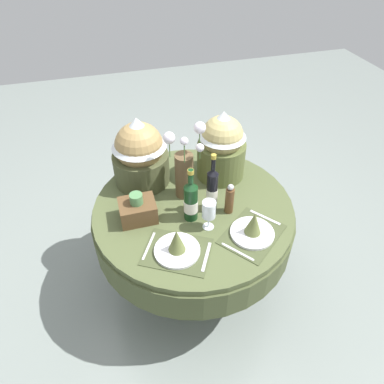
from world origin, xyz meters
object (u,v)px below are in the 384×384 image
place_setting_left (177,246)px  place_setting_right (253,228)px  gift_tub_back_right (222,143)px  dining_table (193,222)px  flower_vase (185,169)px  wine_glass_right (209,210)px  woven_basket_side_left (138,210)px  wine_bottle_left (191,201)px  pepper_mill (229,199)px  gift_tub_back_left (140,150)px  wine_bottle_rear (212,190)px

place_setting_left → place_setting_right: 0.42m
place_setting_right → gift_tub_back_right: 0.59m
dining_table → flower_vase: (-0.02, 0.11, 0.34)m
wine_glass_right → woven_basket_side_left: (-0.36, 0.17, -0.06)m
wine_bottle_left → pepper_mill: bearing=-2.7°
dining_table → flower_vase: size_ratio=2.53×
gift_tub_back_left → woven_basket_side_left: (-0.08, -0.34, -0.17)m
place_setting_right → wine_bottle_rear: 0.31m
wine_glass_right → woven_basket_side_left: 0.41m
dining_table → gift_tub_back_left: 0.55m
flower_vase → woven_basket_side_left: 0.36m
dining_table → place_setting_left: place_setting_left is taller
place_setting_right → wine_bottle_left: (-0.29, 0.22, 0.08)m
gift_tub_back_right → place_setting_right: bearing=-91.0°
place_setting_left → pepper_mill: pepper_mill is taller
place_setting_left → wine_glass_right: 0.26m
flower_vase → wine_glass_right: size_ratio=2.60×
wine_bottle_left → pepper_mill: (0.23, -0.01, -0.04)m
place_setting_right → pepper_mill: 0.22m
dining_table → flower_vase: bearing=100.8°
place_setting_right → flower_vase: bearing=122.1°
wine_bottle_rear → gift_tub_back_right: bearing=62.0°
gift_tub_back_left → place_setting_right: bearing=-52.1°
wine_bottle_left → wine_bottle_rear: 0.14m
wine_bottle_rear → gift_tub_back_left: gift_tub_back_left is taller
wine_bottle_rear → wine_glass_right: (-0.06, -0.14, -0.01)m
flower_vase → wine_bottle_left: size_ratio=1.41×
place_setting_right → wine_glass_right: (-0.21, 0.12, 0.08)m
wine_bottle_left → wine_bottle_rear: size_ratio=0.89×
woven_basket_side_left → pepper_mill: bearing=-9.5°
dining_table → woven_basket_side_left: size_ratio=6.02×
dining_table → place_setting_right: size_ratio=2.84×
place_setting_left → place_setting_right: bearing=0.9°
place_setting_right → wine_bottle_left: size_ratio=1.25×
flower_vase → gift_tub_back_right: size_ratio=1.05×
pepper_mill → wine_bottle_rear: bearing=151.3°
place_setting_right → flower_vase: (-0.27, 0.42, 0.15)m
flower_vase → woven_basket_side_left: bearing=-157.3°
gift_tub_back_right → woven_basket_side_left: 0.66m
wine_bottle_left → woven_basket_side_left: (-0.29, 0.08, -0.06)m
flower_vase → gift_tub_back_right: 0.31m
gift_tub_back_left → woven_basket_side_left: gift_tub_back_left is taller
place_setting_left → flower_vase: size_ratio=0.88×
place_setting_right → place_setting_left: bearing=-179.1°
wine_bottle_rear → pepper_mill: 0.12m
place_setting_left → wine_glass_right: bearing=30.9°
flower_vase → dining_table: bearing=-79.2°
dining_table → woven_basket_side_left: 0.39m
flower_vase → wine_bottle_left: flower_vase is taller
place_setting_right → gift_tub_back_left: (-0.49, 0.63, 0.19)m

